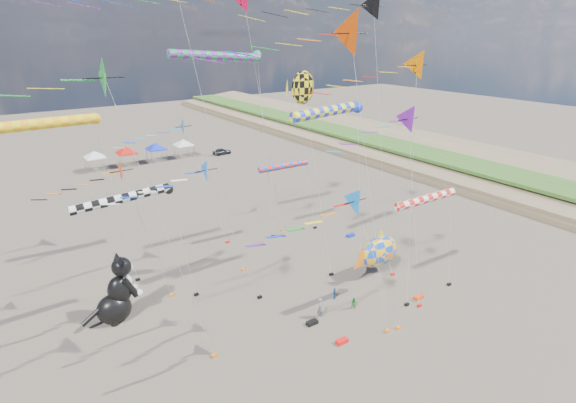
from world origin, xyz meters
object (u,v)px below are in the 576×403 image
at_px(child_blue, 334,293).
at_px(parked_car, 222,151).
at_px(person_adult, 320,308).
at_px(fish_inflatable, 378,252).
at_px(child_green, 354,303).
at_px(cat_inflatable, 115,288).

relative_size(child_blue, parked_car, 0.29).
xyz_separation_m(person_adult, child_blue, (2.63, 1.43, -0.35)).
xyz_separation_m(fish_inflatable, person_adult, (-8.52, -2.38, -1.42)).
xyz_separation_m(person_adult, child_green, (2.96, -0.61, -0.35)).
bearing_deg(child_green, fish_inflatable, 63.20).
relative_size(cat_inflatable, person_adult, 3.13).
distance_m(person_adult, child_green, 3.05).
height_order(child_blue, parked_car, parked_car).
relative_size(child_green, parked_car, 0.30).
xyz_separation_m(person_adult, parked_car, (16.51, 49.86, -0.27)).
height_order(fish_inflatable, child_green, fish_inflatable).
xyz_separation_m(cat_inflatable, person_adult, (12.97, -8.76, -1.83)).
height_order(cat_inflatable, fish_inflatable, cat_inflatable).
height_order(cat_inflatable, parked_car, cat_inflatable).
bearing_deg(person_adult, child_green, -46.46).
xyz_separation_m(cat_inflatable, parked_car, (29.48, 41.11, -2.10)).
bearing_deg(cat_inflatable, child_green, -36.11).
bearing_deg(cat_inflatable, parked_car, 48.71).
bearing_deg(cat_inflatable, fish_inflatable, -22.17).
bearing_deg(fish_inflatable, person_adult, -164.39).
height_order(person_adult, child_green, person_adult).
xyz_separation_m(child_blue, parked_car, (13.89, 48.43, 0.08)).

